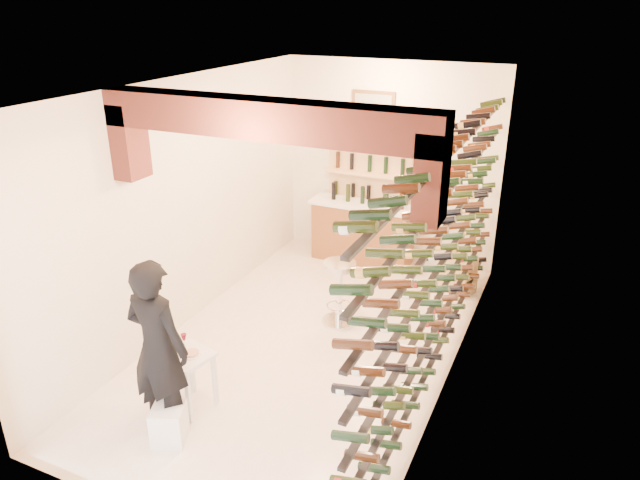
{
  "coord_description": "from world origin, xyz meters",
  "views": [
    {
      "loc": [
        2.74,
        -5.73,
        4.07
      ],
      "look_at": [
        0.0,
        0.3,
        1.3
      ],
      "focal_mm": 32.82,
      "sensor_mm": 36.0,
      "label": 1
    }
  ],
  "objects_px": {
    "tasting_table": "(188,364)",
    "white_stool": "(169,424)",
    "wine_rack": "(439,251)",
    "back_counter": "(363,230)",
    "chrome_barstool": "(339,288)",
    "crate_lower": "(457,282)",
    "person": "(158,348)"
  },
  "relations": [
    {
      "from": "back_counter",
      "to": "chrome_barstool",
      "type": "relative_size",
      "value": 1.92
    },
    {
      "from": "white_stool",
      "to": "chrome_barstool",
      "type": "relative_size",
      "value": 0.43
    },
    {
      "from": "person",
      "to": "wine_rack",
      "type": "bearing_deg",
      "value": -135.09
    },
    {
      "from": "tasting_table",
      "to": "white_stool",
      "type": "distance_m",
      "value": 0.63
    },
    {
      "from": "wine_rack",
      "to": "chrome_barstool",
      "type": "height_order",
      "value": "wine_rack"
    },
    {
      "from": "wine_rack",
      "to": "back_counter",
      "type": "height_order",
      "value": "wine_rack"
    },
    {
      "from": "wine_rack",
      "to": "back_counter",
      "type": "distance_m",
      "value": 3.38
    },
    {
      "from": "person",
      "to": "chrome_barstool",
      "type": "xyz_separation_m",
      "value": [
        0.81,
        2.63,
        -0.42
      ]
    },
    {
      "from": "wine_rack",
      "to": "person",
      "type": "bearing_deg",
      "value": -137.59
    },
    {
      "from": "tasting_table",
      "to": "chrome_barstool",
      "type": "relative_size",
      "value": 0.89
    },
    {
      "from": "chrome_barstool",
      "to": "crate_lower",
      "type": "height_order",
      "value": "chrome_barstool"
    },
    {
      "from": "wine_rack",
      "to": "tasting_table",
      "type": "height_order",
      "value": "wine_rack"
    },
    {
      "from": "wine_rack",
      "to": "tasting_table",
      "type": "distance_m",
      "value": 2.89
    },
    {
      "from": "wine_rack",
      "to": "tasting_table",
      "type": "relative_size",
      "value": 7.21
    },
    {
      "from": "person",
      "to": "chrome_barstool",
      "type": "relative_size",
      "value": 2.1
    },
    {
      "from": "wine_rack",
      "to": "crate_lower",
      "type": "distance_m",
      "value": 2.61
    },
    {
      "from": "tasting_table",
      "to": "white_stool",
      "type": "height_order",
      "value": "tasting_table"
    },
    {
      "from": "back_counter",
      "to": "person",
      "type": "height_order",
      "value": "person"
    },
    {
      "from": "back_counter",
      "to": "person",
      "type": "distance_m",
      "value": 4.69
    },
    {
      "from": "back_counter",
      "to": "chrome_barstool",
      "type": "distance_m",
      "value": 2.08
    },
    {
      "from": "white_stool",
      "to": "chrome_barstool",
      "type": "height_order",
      "value": "chrome_barstool"
    },
    {
      "from": "white_stool",
      "to": "chrome_barstool",
      "type": "bearing_deg",
      "value": 77.09
    },
    {
      "from": "wine_rack",
      "to": "chrome_barstool",
      "type": "bearing_deg",
      "value": 156.22
    },
    {
      "from": "back_counter",
      "to": "tasting_table",
      "type": "height_order",
      "value": "back_counter"
    },
    {
      "from": "crate_lower",
      "to": "person",
      "type": "bearing_deg",
      "value": -115.96
    },
    {
      "from": "person",
      "to": "white_stool",
      "type": "bearing_deg",
      "value": 138.85
    },
    {
      "from": "chrome_barstool",
      "to": "white_stool",
      "type": "bearing_deg",
      "value": -102.91
    },
    {
      "from": "chrome_barstool",
      "to": "crate_lower",
      "type": "relative_size",
      "value": 1.84
    },
    {
      "from": "chrome_barstool",
      "to": "crate_lower",
      "type": "distance_m",
      "value": 2.05
    },
    {
      "from": "crate_lower",
      "to": "back_counter",
      "type": "bearing_deg",
      "value": 165.06
    },
    {
      "from": "wine_rack",
      "to": "back_counter",
      "type": "bearing_deg",
      "value": 124.66
    },
    {
      "from": "white_stool",
      "to": "crate_lower",
      "type": "relative_size",
      "value": 0.8
    }
  ]
}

